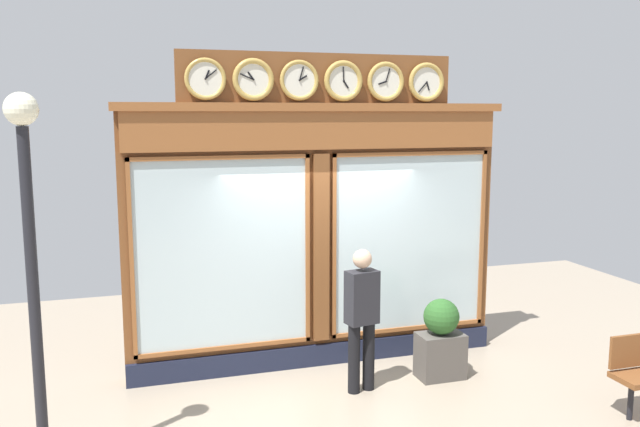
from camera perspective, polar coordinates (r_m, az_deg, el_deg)
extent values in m
cube|color=brown|center=(8.48, -0.30, -2.24)|extent=(4.83, 0.30, 3.24)
cube|color=#191E33|center=(8.73, 0.04, -12.03)|extent=(4.83, 0.08, 0.28)
cube|color=brown|center=(8.15, 0.08, 7.16)|extent=(4.73, 0.08, 0.46)
cube|color=brown|center=(8.16, 0.04, 9.14)|extent=(4.93, 0.20, 0.10)
cube|color=silver|center=(8.78, 7.73, -2.48)|extent=(2.06, 0.02, 2.28)
cube|color=brown|center=(8.61, 7.95, 5.11)|extent=(2.16, 0.04, 0.05)
cube|color=brown|center=(9.06, 7.64, -9.75)|extent=(2.16, 0.04, 0.05)
cube|color=brown|center=(9.26, 13.73, -2.08)|extent=(0.05, 0.04, 2.38)
cube|color=brown|center=(8.37, 1.22, -2.95)|extent=(0.05, 0.04, 2.38)
cube|color=silver|center=(8.06, -8.37, -3.49)|extent=(2.06, 0.02, 2.28)
cube|color=brown|center=(7.88, -8.53, 4.78)|extent=(2.16, 0.04, 0.05)
cube|color=brown|center=(8.37, -8.17, -11.34)|extent=(2.16, 0.04, 0.05)
cube|color=brown|center=(7.96, -15.90, -3.91)|extent=(0.05, 0.04, 2.38)
cube|color=brown|center=(8.27, -1.09, -3.09)|extent=(0.05, 0.04, 2.38)
cube|color=brown|center=(8.33, 0.06, -3.02)|extent=(0.20, 0.10, 2.38)
cube|color=brown|center=(8.21, -0.04, 11.33)|extent=(3.45, 0.06, 0.67)
cylinder|color=silver|center=(8.65, 9.13, 11.09)|extent=(0.39, 0.02, 0.39)
torus|color=#B79347|center=(8.65, 9.14, 11.09)|extent=(0.49, 0.06, 0.49)
cube|color=black|center=(8.65, 9.27, 10.75)|extent=(0.05, 0.01, 0.11)
cube|color=black|center=(8.61, 8.82, 10.70)|extent=(0.12, 0.01, 0.13)
sphere|color=black|center=(8.64, 9.18, 11.09)|extent=(0.02, 0.02, 0.02)
cylinder|color=silver|center=(8.42, 5.67, 11.23)|extent=(0.39, 0.02, 0.39)
torus|color=#B79347|center=(8.42, 5.68, 11.23)|extent=(0.49, 0.06, 0.49)
cube|color=black|center=(8.39, 5.38, 11.12)|extent=(0.11, 0.01, 0.05)
cube|color=black|center=(8.42, 5.87, 11.77)|extent=(0.06, 0.01, 0.16)
sphere|color=black|center=(8.40, 5.71, 11.23)|extent=(0.02, 0.02, 0.02)
cylinder|color=silver|center=(8.22, 2.02, 11.33)|extent=(0.39, 0.02, 0.39)
torus|color=#B79347|center=(8.22, 2.03, 11.33)|extent=(0.49, 0.07, 0.49)
cube|color=black|center=(8.21, 2.26, 11.02)|extent=(0.08, 0.01, 0.10)
cube|color=black|center=(8.21, 2.04, 11.91)|extent=(0.02, 0.01, 0.17)
sphere|color=black|center=(8.20, 2.06, 11.33)|extent=(0.02, 0.02, 0.02)
cylinder|color=silver|center=(8.05, -1.80, 11.38)|extent=(0.39, 0.02, 0.39)
torus|color=#B79347|center=(8.05, -1.79, 11.38)|extent=(0.48, 0.05, 0.48)
cube|color=black|center=(8.05, -1.45, 11.58)|extent=(0.10, 0.01, 0.07)
cube|color=black|center=(8.05, -1.60, 11.95)|extent=(0.06, 0.01, 0.16)
sphere|color=black|center=(8.04, -1.76, 11.39)|extent=(0.02, 0.02, 0.02)
cylinder|color=silver|center=(7.92, -5.76, 11.39)|extent=(0.39, 0.02, 0.39)
torus|color=#B79347|center=(7.92, -5.76, 11.39)|extent=(0.50, 0.07, 0.50)
cube|color=black|center=(7.90, -5.98, 11.70)|extent=(0.08, 0.01, 0.10)
cube|color=black|center=(7.89, -6.31, 11.62)|extent=(0.16, 0.01, 0.07)
sphere|color=black|center=(7.90, -5.74, 11.39)|extent=(0.02, 0.02, 0.02)
cylinder|color=silver|center=(7.83, -9.84, 11.34)|extent=(0.39, 0.02, 0.39)
torus|color=#B79347|center=(7.82, -9.83, 11.34)|extent=(0.48, 0.05, 0.48)
cube|color=black|center=(7.82, -9.67, 11.70)|extent=(0.06, 0.01, 0.11)
cube|color=black|center=(7.82, -9.36, 11.74)|extent=(0.14, 0.01, 0.12)
sphere|color=black|center=(7.81, -9.82, 11.34)|extent=(0.02, 0.02, 0.02)
cylinder|color=black|center=(7.85, 2.95, -12.36)|extent=(0.14, 0.14, 0.82)
cylinder|color=black|center=(7.95, 4.20, -12.09)|extent=(0.14, 0.14, 0.82)
cube|color=#232328|center=(7.67, 3.63, -7.20)|extent=(0.40, 0.29, 0.62)
sphere|color=tan|center=(7.56, 3.66, -3.92)|extent=(0.22, 0.22, 0.22)
cylinder|color=black|center=(6.25, -23.35, -7.54)|extent=(0.10, 0.10, 3.12)
sphere|color=#F4EFCC|center=(6.02, -24.33, 8.19)|extent=(0.28, 0.28, 0.28)
cube|color=#4C4742|center=(8.43, 10.30, -11.94)|extent=(0.56, 0.36, 0.56)
sphere|color=#285623|center=(8.27, 10.40, -8.72)|extent=(0.44, 0.44, 0.44)
cylinder|color=black|center=(7.98, 25.15, -14.27)|extent=(0.06, 0.06, 0.45)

